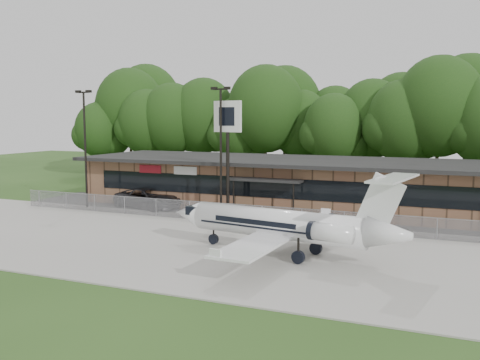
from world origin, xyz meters
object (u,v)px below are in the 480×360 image
at_px(terminal, 309,184).
at_px(business_jet, 286,226).
at_px(suv, 148,198).
at_px(pole_sign, 228,129).

height_order(terminal, business_jet, business_jet).
height_order(business_jet, suv, business_jet).
relative_size(terminal, business_jet, 2.72).
height_order(business_jet, pole_sign, pole_sign).
relative_size(terminal, suv, 6.45).
xyz_separation_m(suv, pole_sign, (8.28, -1.51, 6.14)).
distance_m(suv, pole_sign, 10.42).
distance_m(terminal, business_jet, 16.92).
height_order(terminal, pole_sign, pole_sign).
xyz_separation_m(terminal, business_jet, (3.31, -16.59, -0.37)).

